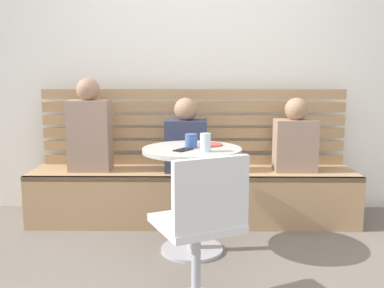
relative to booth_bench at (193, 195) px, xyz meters
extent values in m
plane|color=#70665B|center=(0.00, -1.20, -0.22)|extent=(8.00, 8.00, 0.00)
cube|color=white|center=(0.00, 0.44, 1.23)|extent=(5.20, 0.10, 2.90)
cube|color=tan|center=(0.00, 0.00, 0.00)|extent=(2.70, 0.52, 0.44)
cube|color=#94734F|center=(0.00, -0.24, 0.20)|extent=(2.70, 0.04, 0.04)
cube|color=#A68157|center=(0.00, 0.24, 0.26)|extent=(2.65, 0.04, 0.09)
cube|color=tan|center=(0.00, 0.24, 0.39)|extent=(2.65, 0.04, 0.09)
cube|color=#A68157|center=(0.00, 0.24, 0.50)|extent=(2.65, 0.04, 0.09)
cube|color=tan|center=(0.00, 0.24, 0.62)|extent=(2.65, 0.04, 0.09)
cube|color=#A68157|center=(0.00, 0.24, 0.73)|extent=(2.65, 0.04, 0.09)
cube|color=tan|center=(0.00, 0.24, 0.84)|extent=(2.65, 0.04, 0.09)
cylinder|color=#ADADB2|center=(0.00, -0.65, -0.21)|extent=(0.44, 0.44, 0.02)
cylinder|color=#ADADB2|center=(0.00, -0.65, 0.15)|extent=(0.07, 0.07, 0.69)
cylinder|color=#B7B2A8|center=(0.00, -0.65, 0.50)|extent=(0.68, 0.68, 0.03)
cylinder|color=#ADADB2|center=(0.03, -1.40, 0.00)|extent=(0.05, 0.05, 0.45)
cube|color=white|center=(0.03, -1.40, 0.25)|extent=(0.53, 0.53, 0.04)
cube|color=white|center=(0.10, -1.55, 0.45)|extent=(0.38, 0.21, 0.36)
cube|color=#9E7F6B|center=(-0.86, 0.00, 0.51)|extent=(0.34, 0.22, 0.59)
sphere|color=#A37A5B|center=(-0.86, 0.00, 0.89)|extent=(0.19, 0.19, 0.19)
cube|color=#9E7F6B|center=(0.85, 0.00, 0.43)|extent=(0.34, 0.22, 0.43)
sphere|color=#A37A5B|center=(0.85, 0.00, 0.73)|extent=(0.19, 0.19, 0.19)
cube|color=#333851|center=(-0.06, -0.03, 0.43)|extent=(0.34, 0.22, 0.43)
sphere|color=#A37A5B|center=(-0.06, -0.03, 0.73)|extent=(0.19, 0.19, 0.19)
cylinder|color=silver|center=(0.09, -0.78, 0.58)|extent=(0.07, 0.07, 0.12)
cylinder|color=#3D5B9E|center=(-0.01, -0.63, 0.57)|extent=(0.08, 0.08, 0.09)
cylinder|color=#DB4C42|center=(0.13, -0.54, 0.52)|extent=(0.17, 0.17, 0.01)
cube|color=black|center=(-0.06, -0.74, 0.52)|extent=(0.14, 0.15, 0.01)
camera|label=1|loc=(0.04, -3.61, 1.03)|focal=41.24mm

